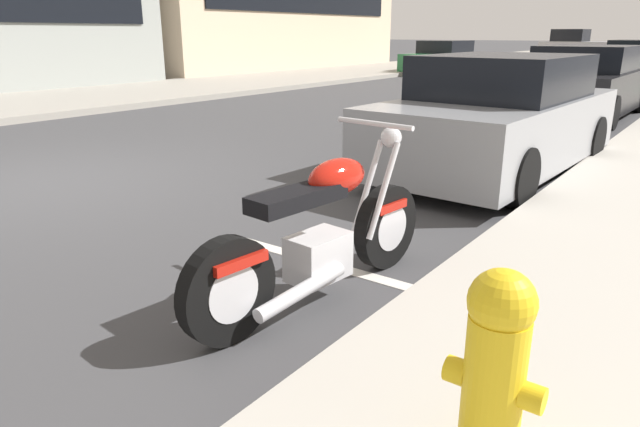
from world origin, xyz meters
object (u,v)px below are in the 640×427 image
Objects in this scene: parked_car_second_in_row at (585,84)px; parked_car_mid_block at (499,118)px; fire_hydrant at (495,364)px; car_opposite_curb at (443,58)px; parked_motorcycle at (321,237)px; crossing_truck at (581,47)px.

parked_car_mid_block is at bearing -176.53° from parked_car_second_in_row.
parked_car_mid_block is 5.37× the size of fire_hydrant.
fire_hydrant is (-21.40, -10.01, -0.09)m from car_opposite_curb.
fire_hydrant is at bearing -158.10° from parked_car_mid_block.
parked_car_second_in_row is (5.86, 0.28, 0.01)m from parked_car_mid_block.
parked_car_second_in_row reaches higher than parked_car_mid_block.
parked_motorcycle is 0.51× the size of parked_car_mid_block.
parked_car_mid_block reaches higher than parked_motorcycle.
parked_car_second_in_row is 13.07m from car_opposite_curb.
parked_motorcycle is 0.47× the size of car_opposite_curb.
car_opposite_curb reaches higher than fire_hydrant.
parked_motorcycle is at bearing 103.04° from crossing_truck.
parked_motorcycle is at bearing -172.93° from parked_car_mid_block.
car_opposite_curb is at bearing 25.06° from fire_hydrant.
crossing_truck is 14.95m from car_opposite_curb.
fire_hydrant is at bearing 27.57° from car_opposite_curb.
crossing_truck is at bearing 16.42° from parked_motorcycle.
car_opposite_curb is 23.62m from fire_hydrant.
fire_hydrant is (-36.18, -7.82, -0.33)m from crossing_truck.
crossing_truck is (31.05, 6.00, 0.20)m from parked_car_mid_block.
crossing_truck is at bearing 174.08° from car_opposite_curb.
parked_car_second_in_row is 0.92× the size of crossing_truck.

